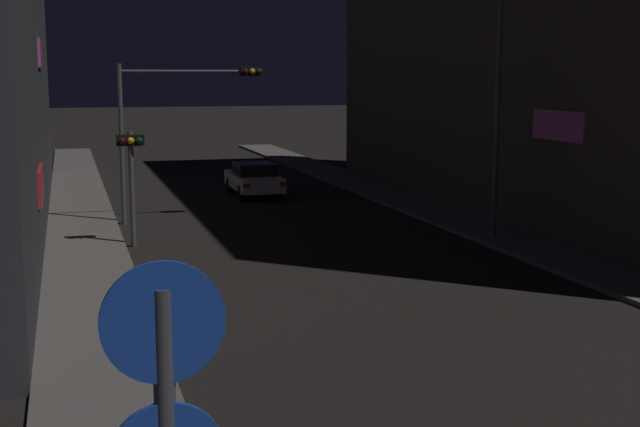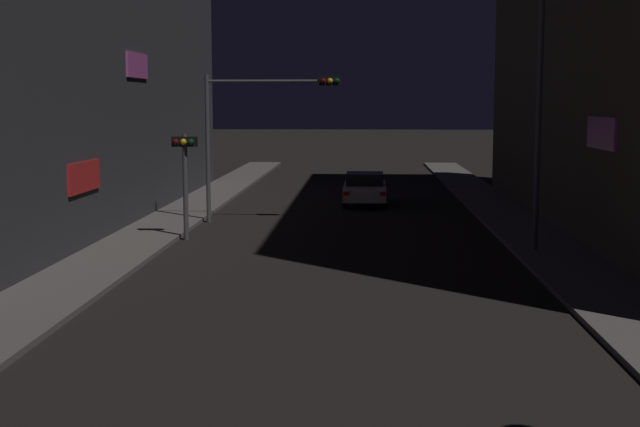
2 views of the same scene
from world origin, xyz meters
name	(u,v)px [view 2 (image 2 of 2)]	position (x,y,z in m)	size (l,w,h in m)	color
sidewalk_left	(159,228)	(-6.34, 31.72, 0.07)	(2.29, 67.45, 0.13)	#5B5651
sidewalk_right	(525,231)	(6.34, 31.72, 0.07)	(2.29, 67.45, 0.13)	#5B5651
building_facade_left	(33,52)	(-11.29, 33.56, 6.27)	(7.69, 32.37, 12.54)	#333338
far_car	(365,188)	(0.86, 39.66, 0.73)	(1.85, 4.46, 1.42)	silver
traffic_light_overhead	(259,115)	(-3.04, 33.76, 3.97)	(5.00, 0.41, 5.46)	#47474C
traffic_light_left_kerb	(185,164)	(-4.95, 29.55, 2.48)	(0.80, 0.42, 3.44)	#47474C
street_lamp_far_block	(540,83)	(5.86, 27.52, 4.98)	(0.40, 0.40, 8.08)	#47474C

